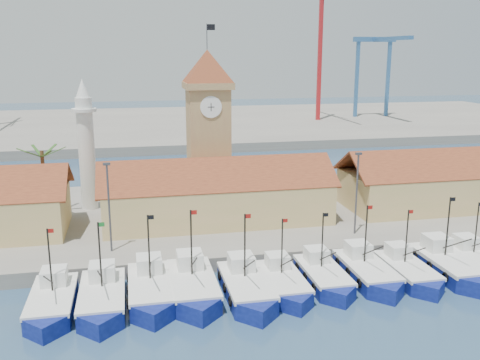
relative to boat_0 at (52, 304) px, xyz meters
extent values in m
plane|color=navy|center=(16.61, -2.59, -0.76)|extent=(400.00, 400.00, 0.00)
cube|color=gray|center=(16.61, 21.41, -0.01)|extent=(140.00, 32.00, 1.50)
cube|color=gray|center=(16.61, 107.41, 0.24)|extent=(240.00, 80.00, 2.00)
cube|color=#0B1459|center=(0.00, 0.40, -0.26)|extent=(3.49, 7.90, 1.80)
cube|color=#0B1459|center=(0.00, -3.55, -0.26)|extent=(3.49, 3.49, 1.80)
cube|color=silver|center=(0.00, 0.40, 0.63)|extent=(3.56, 8.12, 0.35)
cube|color=silver|center=(0.00, 2.37, 1.43)|extent=(2.09, 2.19, 1.40)
cylinder|color=black|center=(0.00, 0.89, 3.43)|extent=(0.14, 0.14, 5.59)
cube|color=#A5140F|center=(0.25, 0.89, 6.02)|extent=(0.50, 0.02, 0.35)
cube|color=#0B1459|center=(4.01, 0.25, -0.24)|extent=(3.65, 8.26, 1.88)
cube|color=#0B1459|center=(4.01, -3.88, -0.24)|extent=(3.65, 3.65, 1.88)
cube|color=silver|center=(4.01, 0.25, 0.70)|extent=(3.72, 8.49, 0.37)
cube|color=silver|center=(4.01, 2.32, 1.53)|extent=(2.19, 2.29, 1.46)
cylinder|color=black|center=(4.01, 0.77, 3.62)|extent=(0.15, 0.15, 5.84)
cube|color=#197226|center=(4.27, 0.77, 6.33)|extent=(0.52, 0.02, 0.37)
cube|color=#0B1459|center=(8.07, 1.03, -0.23)|extent=(3.71, 8.39, 1.91)
cube|color=#0B1459|center=(8.07, -3.17, -0.23)|extent=(3.71, 3.71, 1.91)
cube|color=silver|center=(8.07, 1.03, 0.72)|extent=(3.78, 8.63, 0.37)
cube|color=silver|center=(8.07, 3.13, 1.57)|extent=(2.23, 2.33, 1.48)
cylinder|color=black|center=(8.07, 1.56, 3.69)|extent=(0.15, 0.15, 5.94)
cube|color=black|center=(8.34, 1.56, 6.44)|extent=(0.53, 0.02, 0.37)
cube|color=#0B1459|center=(11.74, 0.99, -0.22)|extent=(3.82, 8.64, 1.96)
cube|color=#0B1459|center=(11.74, -3.33, -0.22)|extent=(3.82, 3.82, 1.96)
cube|color=silver|center=(11.74, 0.99, 0.76)|extent=(3.89, 8.88, 0.38)
cube|color=silver|center=(11.74, 3.15, 1.64)|extent=(2.29, 2.40, 1.53)
cylinder|color=black|center=(11.74, 1.54, 3.82)|extent=(0.15, 0.15, 6.11)
cube|color=#A5140F|center=(12.01, 1.54, 6.65)|extent=(0.55, 0.02, 0.38)
cube|color=#0B1459|center=(16.26, -0.23, -0.24)|extent=(3.69, 8.35, 1.90)
cube|color=#0B1459|center=(16.26, -4.41, -0.24)|extent=(3.69, 3.69, 1.90)
cube|color=silver|center=(16.26, -0.23, 0.71)|extent=(3.76, 8.58, 0.37)
cube|color=silver|center=(16.26, 1.85, 1.56)|extent=(2.21, 2.32, 1.48)
cylinder|color=black|center=(16.26, 0.29, 3.66)|extent=(0.15, 0.15, 5.90)
cube|color=#A5140F|center=(16.53, 0.29, 6.40)|extent=(0.53, 0.02, 0.37)
cube|color=#0B1459|center=(19.75, 0.24, -0.29)|extent=(3.30, 7.46, 1.70)
cube|color=#0B1459|center=(19.75, -3.49, -0.29)|extent=(3.30, 3.30, 1.70)
cube|color=silver|center=(19.75, 0.24, 0.56)|extent=(3.36, 7.67, 0.33)
cube|color=silver|center=(19.75, 2.10, 1.31)|extent=(1.98, 2.07, 1.32)
cylinder|color=black|center=(19.75, 0.71, 3.19)|extent=(0.13, 0.13, 5.28)
cube|color=#A5140F|center=(19.99, 0.71, 5.64)|extent=(0.47, 0.02, 0.33)
cube|color=#0B1459|center=(23.78, 0.84, -0.29)|extent=(3.34, 7.57, 1.72)
cube|color=#0B1459|center=(23.78, -2.94, -0.29)|extent=(3.34, 3.34, 1.72)
cube|color=silver|center=(23.78, 0.84, 0.57)|extent=(3.41, 7.78, 0.33)
cube|color=silver|center=(23.78, 2.74, 1.34)|extent=(2.01, 2.10, 1.34)
cylinder|color=black|center=(23.78, 1.32, 3.25)|extent=(0.13, 0.13, 5.35)
cube|color=black|center=(24.02, 1.32, 5.73)|extent=(0.48, 0.02, 0.33)
cube|color=#0B1459|center=(28.10, 0.90, -0.25)|extent=(3.56, 8.05, 1.83)
cube|color=#0B1459|center=(28.10, -3.13, -0.25)|extent=(3.56, 3.56, 1.83)
cube|color=silver|center=(28.10, 0.90, 0.66)|extent=(3.63, 8.27, 0.36)
cube|color=silver|center=(28.10, 2.91, 1.47)|extent=(2.13, 2.24, 1.42)
cylinder|color=black|center=(28.10, 1.40, 3.51)|extent=(0.14, 0.14, 5.69)
cube|color=#A5140F|center=(28.35, 1.40, 6.15)|extent=(0.51, 0.02, 0.36)
cube|color=#0B1459|center=(31.96, 0.32, -0.29)|extent=(3.31, 7.50, 1.70)
cube|color=#0B1459|center=(31.96, -3.43, -0.29)|extent=(3.31, 3.31, 1.70)
cube|color=silver|center=(31.96, 0.32, 0.56)|extent=(3.38, 7.70, 0.33)
cube|color=silver|center=(31.96, 2.20, 1.32)|extent=(1.99, 2.08, 1.32)
cylinder|color=black|center=(31.96, 0.79, 3.21)|extent=(0.13, 0.13, 5.30)
cube|color=#A5140F|center=(32.19, 0.79, 5.67)|extent=(0.47, 0.02, 0.33)
cube|color=#0B1459|center=(36.39, 0.57, -0.23)|extent=(3.76, 8.50, 1.93)
cube|color=#0B1459|center=(36.39, -3.68, -0.23)|extent=(3.76, 3.76, 1.93)
cube|color=silver|center=(36.39, 0.57, 0.74)|extent=(3.83, 8.74, 0.38)
cube|color=silver|center=(36.39, 2.69, 1.60)|extent=(2.25, 2.36, 1.50)
cylinder|color=black|center=(36.39, 1.11, 3.75)|extent=(0.15, 0.15, 6.01)
cube|color=black|center=(36.66, 1.11, 6.54)|extent=(0.54, 0.02, 0.38)
cube|color=#0B1459|center=(39.93, 1.18, -0.29)|extent=(3.32, 7.51, 1.71)
cube|color=silver|center=(39.93, 1.18, 0.57)|extent=(3.39, 7.72, 0.33)
cube|color=silver|center=(39.93, 3.06, 1.32)|extent=(1.99, 2.09, 1.33)
cylinder|color=black|center=(39.93, 1.65, 3.22)|extent=(0.13, 0.13, 5.31)
cube|color=tan|center=(16.61, 17.41, 2.99)|extent=(26.00, 10.00, 4.50)
cube|color=#964826|center=(16.61, 14.91, 6.74)|extent=(27.04, 5.13, 3.21)
cube|color=#964826|center=(16.61, 19.91, 6.74)|extent=(27.04, 5.13, 3.21)
cube|color=tan|center=(48.61, 17.41, 2.99)|extent=(30.00, 10.00, 4.50)
cube|color=#964826|center=(48.61, 14.91, 6.74)|extent=(31.20, 5.13, 3.21)
cube|color=#964826|center=(48.61, 19.91, 6.74)|extent=(31.20, 5.13, 3.21)
cube|color=tan|center=(16.61, 23.41, 8.24)|extent=(5.00, 5.00, 15.00)
cube|color=tan|center=(16.61, 23.41, 16.14)|extent=(5.80, 5.80, 0.80)
pyramid|color=#964826|center=(16.61, 23.41, 18.44)|extent=(5.80, 5.80, 4.00)
cylinder|color=white|center=(16.61, 20.86, 13.74)|extent=(2.60, 0.15, 2.60)
cube|color=black|center=(16.61, 20.78, 13.74)|extent=(0.08, 0.02, 1.00)
cube|color=black|center=(16.61, 20.78, 13.74)|extent=(0.80, 0.02, 0.08)
cylinder|color=#3F3F44|center=(16.61, 23.41, 21.94)|extent=(0.10, 0.10, 3.00)
cube|color=black|center=(17.11, 23.41, 23.04)|extent=(1.00, 0.03, 0.70)
cylinder|color=silver|center=(1.61, 25.41, 7.74)|extent=(2.00, 2.00, 14.00)
cylinder|color=silver|center=(1.61, 25.41, 13.24)|extent=(3.00, 3.00, 0.40)
cone|color=silver|center=(1.61, 25.41, 15.84)|extent=(1.80, 1.80, 2.40)
cylinder|color=brown|center=(-3.39, 23.41, 4.74)|extent=(0.44, 0.44, 8.00)
cube|color=#2C581E|center=(-1.99, 23.41, 8.54)|extent=(2.80, 0.35, 1.18)
cube|color=#2C581E|center=(-2.69, 24.62, 8.54)|extent=(1.71, 2.60, 1.18)
cube|color=#2C581E|center=(-4.09, 24.62, 8.54)|extent=(1.71, 2.60, 1.18)
cube|color=#2C581E|center=(-4.79, 23.41, 8.54)|extent=(2.80, 0.35, 1.18)
cube|color=#2C581E|center=(-4.09, 22.20, 8.54)|extent=(1.71, 2.60, 1.18)
cube|color=#2C581E|center=(-2.69, 22.20, 8.54)|extent=(1.71, 2.60, 1.18)
cylinder|color=#3F3F44|center=(4.61, 9.41, 5.24)|extent=(0.20, 0.20, 9.00)
cube|color=#3F3F44|center=(4.61, 9.41, 9.64)|extent=(0.70, 0.25, 0.25)
cylinder|color=#3F3F44|center=(30.61, 9.41, 5.24)|extent=(0.20, 0.20, 9.00)
cube|color=#3F3F44|center=(30.61, 9.41, 9.64)|extent=(0.70, 0.25, 0.25)
cube|color=red|center=(60.02, 102.41, 19.05)|extent=(1.00, 1.00, 35.63)
cube|color=#32649A|center=(73.61, 107.41, 12.24)|extent=(0.90, 0.90, 22.00)
cube|color=#32649A|center=(83.61, 107.41, 12.24)|extent=(0.90, 0.90, 22.00)
cube|color=#32649A|center=(78.61, 107.41, 23.74)|extent=(13.00, 1.40, 1.40)
cube|color=#32649A|center=(78.61, 97.41, 23.74)|extent=(1.40, 22.00, 1.00)
camera|label=1|loc=(6.85, -42.50, 20.13)|focal=40.00mm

